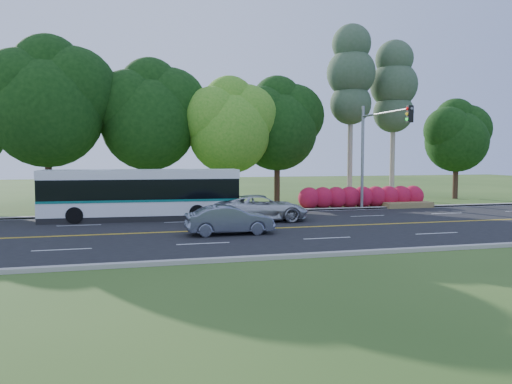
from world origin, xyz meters
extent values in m
plane|color=#304F1A|center=(0.00, 0.00, 0.00)|extent=(120.00, 120.00, 0.00)
cube|color=black|center=(0.00, 0.00, 0.01)|extent=(60.00, 14.00, 0.02)
cube|color=#ACA69B|center=(0.00, 7.15, 0.07)|extent=(60.00, 0.30, 0.15)
cube|color=#ACA69B|center=(0.00, -7.15, 0.07)|extent=(60.00, 0.30, 0.15)
cube|color=#304F1A|center=(0.00, 9.00, 0.05)|extent=(60.00, 4.00, 0.10)
cube|color=gold|center=(0.00, -0.08, 0.02)|extent=(57.00, 0.10, 0.00)
cube|color=gold|center=(0.00, 0.08, 0.02)|extent=(57.00, 0.10, 0.00)
cube|color=silver|center=(-11.50, -3.50, 0.02)|extent=(2.20, 0.12, 0.00)
cube|color=silver|center=(-6.00, -3.50, 0.02)|extent=(2.20, 0.12, 0.00)
cube|color=silver|center=(-0.50, -3.50, 0.02)|extent=(2.20, 0.12, 0.00)
cube|color=silver|center=(5.00, -3.50, 0.02)|extent=(2.20, 0.12, 0.00)
cube|color=silver|center=(-11.50, 3.50, 0.02)|extent=(2.20, 0.12, 0.00)
cube|color=silver|center=(-6.00, 3.50, 0.02)|extent=(2.20, 0.12, 0.00)
cube|color=silver|center=(-0.50, 3.50, 0.02)|extent=(2.20, 0.12, 0.00)
cube|color=silver|center=(5.00, 3.50, 0.02)|extent=(2.20, 0.12, 0.00)
cube|color=silver|center=(10.50, 3.50, 0.02)|extent=(2.20, 0.12, 0.00)
cube|color=silver|center=(0.00, 6.85, 0.02)|extent=(57.00, 0.12, 0.00)
cube|color=silver|center=(0.00, -6.85, 0.02)|extent=(57.00, 0.12, 0.00)
cylinder|color=#301E15|center=(-14.00, 11.00, 1.98)|extent=(0.44, 0.44, 3.96)
sphere|color=black|center=(-14.00, 11.00, 6.48)|extent=(7.20, 7.20, 7.20)
sphere|color=black|center=(-12.38, 11.30, 7.92)|extent=(5.76, 5.76, 5.76)
sphere|color=black|center=(-15.44, 10.80, 7.74)|extent=(5.40, 5.40, 5.40)
sphere|color=black|center=(-13.90, 11.40, 9.18)|extent=(4.68, 4.68, 4.68)
cylinder|color=#301E15|center=(-7.50, 12.00, 1.80)|extent=(0.44, 0.44, 3.60)
sphere|color=black|center=(-7.50, 12.00, 5.91)|extent=(6.60, 6.60, 6.60)
sphere|color=black|center=(-6.02, 12.30, 7.23)|extent=(5.28, 5.28, 5.28)
sphere|color=black|center=(-8.82, 11.80, 7.06)|extent=(4.95, 4.95, 4.95)
sphere|color=black|center=(-7.40, 12.40, 8.38)|extent=(4.29, 4.29, 4.29)
cylinder|color=#301E15|center=(-2.00, 11.00, 1.62)|extent=(0.44, 0.44, 3.24)
sphere|color=#37881C|center=(-2.00, 11.00, 5.27)|extent=(5.80, 5.80, 5.80)
sphere|color=#37881C|center=(-0.69, 11.30, 6.43)|extent=(4.64, 4.64, 4.64)
sphere|color=#37881C|center=(-3.16, 10.80, 6.29)|extent=(4.35, 4.35, 4.35)
sphere|color=#37881C|center=(-1.90, 11.40, 7.45)|extent=(3.77, 3.77, 3.77)
cylinder|color=#301E15|center=(2.00, 12.50, 1.71)|extent=(0.44, 0.44, 3.42)
sphere|color=black|center=(2.00, 12.50, 5.52)|extent=(6.00, 6.00, 6.00)
sphere|color=black|center=(3.35, 12.80, 6.72)|extent=(4.80, 4.80, 4.80)
sphere|color=black|center=(0.80, 12.30, 6.57)|extent=(4.50, 4.50, 4.50)
sphere|color=black|center=(2.10, 12.90, 7.77)|extent=(3.90, 3.90, 3.90)
cylinder|color=#AB9F8A|center=(8.00, 12.50, 4.90)|extent=(0.40, 0.40, 9.80)
sphere|color=#3B5535|center=(8.00, 12.50, 7.70)|extent=(3.23, 3.23, 3.23)
sphere|color=#3B5535|center=(8.00, 12.50, 10.08)|extent=(3.80, 3.80, 3.80)
sphere|color=#3B5535|center=(8.00, 12.50, 12.32)|extent=(3.04, 3.04, 3.04)
cylinder|color=#AB9F8A|center=(12.00, 13.00, 4.55)|extent=(0.40, 0.40, 9.10)
sphere|color=#3B5535|center=(12.00, 13.00, 7.15)|extent=(3.23, 3.23, 3.23)
sphere|color=#3B5535|center=(12.00, 13.00, 9.36)|extent=(3.80, 3.80, 3.80)
sphere|color=#3B5535|center=(12.00, 13.00, 11.44)|extent=(3.04, 3.04, 3.04)
cylinder|color=#301E15|center=(18.00, 13.00, 1.53)|extent=(0.44, 0.44, 3.06)
sphere|color=black|center=(18.00, 13.00, 4.88)|extent=(5.20, 5.20, 5.20)
sphere|color=black|center=(19.17, 13.30, 5.92)|extent=(4.16, 4.16, 4.16)
sphere|color=black|center=(16.96, 12.80, 5.79)|extent=(3.90, 3.90, 3.90)
sphere|color=black|center=(18.10, 13.40, 6.83)|extent=(3.38, 3.38, 3.38)
sphere|color=#A10D3F|center=(3.00, 8.20, 0.75)|extent=(1.50, 1.50, 1.50)
sphere|color=#A10D3F|center=(4.00, 8.20, 0.75)|extent=(1.50, 1.50, 1.50)
sphere|color=#A10D3F|center=(5.00, 8.20, 0.75)|extent=(1.50, 1.50, 1.50)
sphere|color=#A10D3F|center=(6.00, 8.20, 0.75)|extent=(1.50, 1.50, 1.50)
sphere|color=#A10D3F|center=(7.00, 8.20, 0.75)|extent=(1.50, 1.50, 1.50)
sphere|color=#A10D3F|center=(8.00, 8.20, 0.75)|extent=(1.50, 1.50, 1.50)
sphere|color=#A10D3F|center=(9.00, 8.20, 0.75)|extent=(1.50, 1.50, 1.50)
sphere|color=#A10D3F|center=(10.00, 8.20, 0.75)|extent=(1.50, 1.50, 1.50)
sphere|color=#A10D3F|center=(11.00, 8.20, 0.75)|extent=(1.50, 1.50, 1.50)
cube|color=olive|center=(10.00, 7.40, 0.20)|extent=(3.50, 1.40, 0.40)
cylinder|color=gray|center=(6.50, 7.30, 3.50)|extent=(0.20, 0.20, 7.00)
cylinder|color=gray|center=(6.50, 4.30, 6.30)|extent=(0.14, 6.00, 0.14)
cube|color=black|center=(6.50, 1.50, 6.00)|extent=(0.32, 0.28, 0.95)
sphere|color=red|center=(6.33, 1.50, 6.30)|extent=(0.18, 0.18, 0.18)
sphere|color=yellow|center=(6.33, 1.50, 6.00)|extent=(0.18, 0.18, 0.18)
sphere|color=#19D833|center=(6.33, 1.50, 5.70)|extent=(0.18, 0.18, 0.18)
cube|color=white|center=(-8.24, 5.04, 0.79)|extent=(10.99, 2.97, 0.90)
cube|color=black|center=(-8.24, 5.04, 1.80)|extent=(10.94, 3.01, 1.12)
cube|color=white|center=(-8.24, 5.04, 2.61)|extent=(10.99, 2.97, 0.51)
cube|color=#0B6A61|center=(-8.24, 5.04, 1.18)|extent=(10.94, 3.02, 0.13)
cube|color=black|center=(-13.64, 5.37, 1.88)|extent=(0.19, 2.12, 1.54)
cube|color=#19E54C|center=(-13.63, 5.37, 2.75)|extent=(0.13, 1.39, 0.20)
cube|color=black|center=(-8.24, 5.04, 0.18)|extent=(10.99, 2.88, 0.32)
cylinder|color=black|center=(-11.78, 4.18, 0.47)|extent=(0.92, 0.31, 0.91)
cylinder|color=black|center=(-11.65, 6.34, 0.47)|extent=(0.92, 0.31, 0.91)
cylinder|color=black|center=(-5.27, 3.78, 0.47)|extent=(0.92, 0.31, 0.91)
cylinder|color=black|center=(-5.14, 5.94, 0.47)|extent=(0.92, 0.31, 0.91)
imported|color=slate|center=(-4.46, -1.36, 0.69)|extent=(4.07, 1.45, 1.34)
imported|color=silver|center=(-1.80, 2.90, 0.75)|extent=(5.43, 2.91, 1.45)
camera|label=1|loc=(-8.94, -23.82, 3.64)|focal=35.00mm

